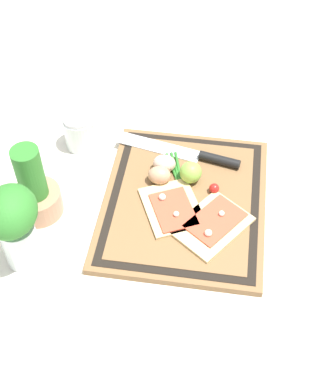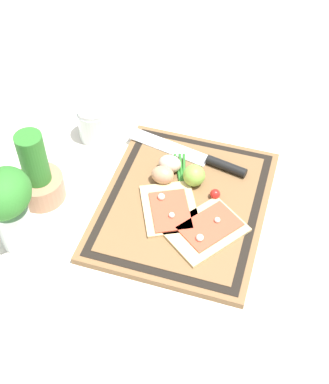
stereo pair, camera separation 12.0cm
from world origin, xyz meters
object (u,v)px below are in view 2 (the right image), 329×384
object	(u,v)px
sauce_jar	(94,125)
knife	(206,159)
egg_brown	(163,175)
herb_pot	(38,177)
pizza_slice_near	(207,229)
cherry_tomato_red	(215,194)
herb_glass	(8,204)
lime	(194,175)
pizza_slice_far	(170,208)
egg_pink	(170,164)

from	to	relation	value
sauce_jar	knife	bearing A→B (deg)	-94.73
egg_brown	herb_pot	world-z (taller)	herb_pot
pizza_slice_near	sauce_jar	size ratio (longest dim) A/B	2.16
cherry_tomato_red	herb_glass	size ratio (longest dim) A/B	0.11
lime	herb_pot	distance (m)	0.35
lime	cherry_tomato_red	world-z (taller)	lime
lime	sauce_jar	bearing A→B (deg)	70.80
pizza_slice_near	cherry_tomato_red	bearing A→B (deg)	2.96
herb_pot	herb_glass	world-z (taller)	herb_glass
pizza_slice_far	egg_pink	bearing A→B (deg)	16.41
egg_brown	lime	bearing A→B (deg)	-77.63
lime	egg_pink	bearing A→B (deg)	70.22
knife	egg_brown	xyz separation A→B (m)	(-0.09, 0.08, 0.01)
herb_pot	herb_glass	distance (m)	0.14
pizza_slice_far	egg_pink	size ratio (longest dim) A/B	3.42
pizza_slice_near	egg_brown	distance (m)	0.17
pizza_slice_far	egg_brown	size ratio (longest dim) A/B	3.42
pizza_slice_near	sauce_jar	world-z (taller)	sauce_jar
pizza_slice_near	pizza_slice_far	size ratio (longest dim) A/B	1.09
lime	cherry_tomato_red	size ratio (longest dim) A/B	2.20
pizza_slice_far	pizza_slice_near	bearing A→B (deg)	-109.26
knife	herb_glass	world-z (taller)	herb_glass
egg_brown	egg_pink	xyz separation A→B (m)	(0.04, -0.01, 0.00)
herb_glass	herb_pot	bearing A→B (deg)	4.03
pizza_slice_near	herb_pot	world-z (taller)	herb_pot
lime	herb_glass	size ratio (longest dim) A/B	0.25
pizza_slice_near	egg_pink	size ratio (longest dim) A/B	3.73
egg_pink	cherry_tomato_red	bearing A→B (deg)	-113.16
herb_pot	herb_glass	xyz separation A→B (m)	(-0.13, -0.01, 0.06)
knife	egg_pink	xyz separation A→B (m)	(-0.05, 0.07, 0.01)
pizza_slice_far	egg_brown	bearing A→B (deg)	27.17
herb_glass	cherry_tomato_red	bearing A→B (deg)	-59.09
knife	lime	world-z (taller)	lime
herb_glass	pizza_slice_near	bearing A→B (deg)	-71.44
egg_pink	sauce_jar	xyz separation A→B (m)	(0.08, 0.22, -0.00)
egg_brown	lime	xyz separation A→B (m)	(0.02, -0.07, 0.00)
sauce_jar	pizza_slice_far	bearing A→B (deg)	-127.04
egg_pink	knife	bearing A→B (deg)	-54.85
knife	egg_pink	distance (m)	0.09
pizza_slice_far	egg_brown	xyz separation A→B (m)	(0.08, 0.04, 0.02)
pizza_slice_near	lime	distance (m)	0.14
sauce_jar	egg_brown	bearing A→B (deg)	-118.04
knife	herb_glass	size ratio (longest dim) A/B	1.52
knife	egg_brown	size ratio (longest dim) A/B	5.84
pizza_slice_near	egg_pink	world-z (taller)	egg_pink
knife	egg_pink	world-z (taller)	egg_pink
knife	egg_pink	size ratio (longest dim) A/B	5.84
herb_pot	knife	bearing A→B (deg)	-59.55
egg_brown	herb_pot	distance (m)	0.28
knife	sauce_jar	xyz separation A→B (m)	(0.02, 0.30, 0.01)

